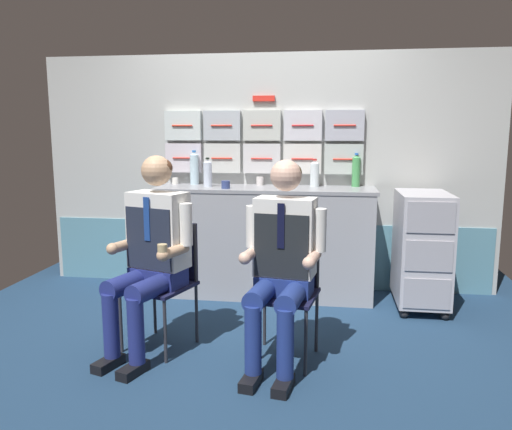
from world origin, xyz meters
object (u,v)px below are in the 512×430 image
Objects in this scene: folding_chair_right at (288,278)px; crew_member_left at (151,245)px; folding_chair_left at (167,270)px; service_trolley at (422,247)px; crew_member_right at (282,254)px; water_bottle_blue_cap at (315,174)px; coffee_cup_white at (226,184)px.

crew_member_left is at bearing -174.49° from folding_chair_right.
crew_member_left reaches higher than folding_chair_left.
crew_member_left is (-1.90, -1.13, 0.21)m from service_trolley.
folding_chair_left is 0.65× the size of crew_member_right.
folding_chair_left is 3.39× the size of water_bottle_blue_cap.
water_bottle_blue_cap is 3.34× the size of coffee_cup_white.
folding_chair_left is 1.14m from coffee_cup_white.
water_bottle_blue_cap is at bearing 52.52° from folding_chair_left.
coffee_cup_white is (0.26, 1.16, 0.28)m from crew_member_left.
crew_member_right reaches higher than service_trolley.
folding_chair_right is 1.34m from coffee_cup_white.
folding_chair_left is at bearing 71.99° from crew_member_left.
service_trolley is 0.75× the size of crew_member_right.
coffee_cup_white reaches higher than service_trolley.
service_trolley reaches higher than folding_chair_right.
water_bottle_blue_cap is at bearing 17.69° from coffee_cup_white.
folding_chair_right is (0.84, -0.06, 0.00)m from folding_chair_left.
coffee_cup_white is at bearing 78.36° from folding_chair_left.
service_trolley is 1.15× the size of folding_chair_left.
crew_member_left reaches higher than water_bottle_blue_cap.
crew_member_left is 0.91m from folding_chair_right.
water_bottle_blue_cap is (0.12, 1.31, 0.57)m from folding_chair_right.
crew_member_left is at bearing -108.01° from folding_chair_left.
coffee_cup_white is at bearing 178.91° from service_trolley.
water_bottle_blue_cap is at bearing 163.15° from service_trolley.
folding_chair_right is 11.32× the size of coffee_cup_white.
folding_chair_right is 0.65× the size of crew_member_right.
service_trolley is 0.74× the size of crew_member_left.
folding_chair_right is at bearing 5.51° from crew_member_left.
water_bottle_blue_cap is at bearing 54.26° from crew_member_left.
folding_chair_left is at bearing -127.48° from water_bottle_blue_cap.
coffee_cup_white is (-1.64, 0.03, 0.49)m from service_trolley.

